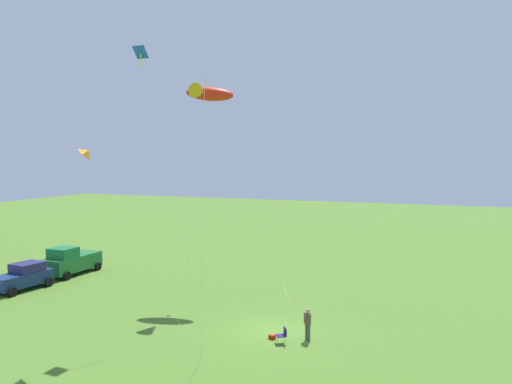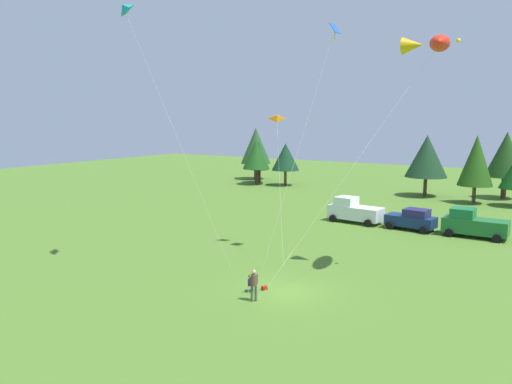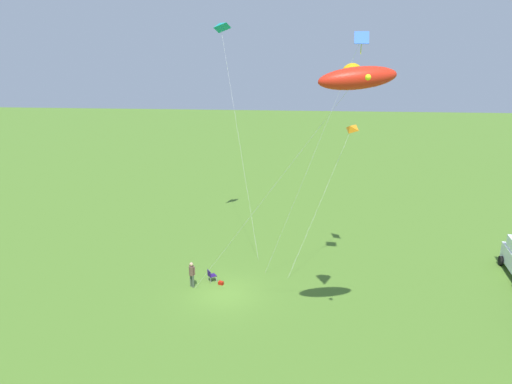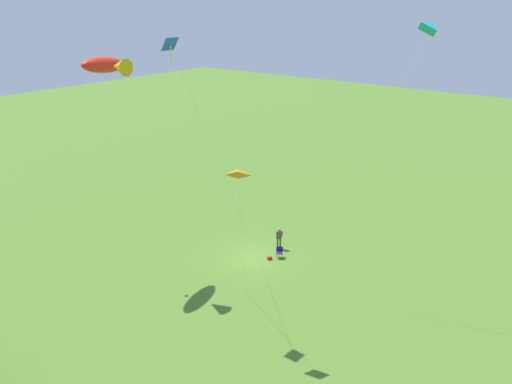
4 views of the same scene
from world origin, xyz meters
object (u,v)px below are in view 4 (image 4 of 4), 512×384
(backpack_on_grass, at_px, (269,258))
(kite_diamond_blue, at_px, (177,61))
(kite_delta_orange, at_px, (239,173))
(folding_chair, at_px, (279,251))
(kite_delta_teal, at_px, (432,28))
(kite_large_fish, at_px, (107,65))
(person_kite_flyer, at_px, (279,236))

(backpack_on_grass, relative_size, kite_diamond_blue, 0.02)
(kite_diamond_blue, relative_size, kite_delta_orange, 1.58)
(folding_chair, xyz_separation_m, backpack_on_grass, (0.38, 0.72, -0.38))
(folding_chair, height_order, kite_delta_orange, kite_delta_orange)
(folding_chair, bearing_deg, kite_delta_teal, 59.42)
(kite_delta_teal, bearing_deg, kite_large_fish, 26.97)
(backpack_on_grass, bearing_deg, kite_large_fish, 46.12)
(folding_chair, height_order, backpack_on_grass, folding_chair)
(backpack_on_grass, xyz_separation_m, kite_delta_teal, (-9.45, -1.13, 16.13))
(backpack_on_grass, relative_size, kite_delta_orange, 0.03)
(kite_large_fish, bearing_deg, backpack_on_grass, -133.88)
(person_kite_flyer, xyz_separation_m, kite_diamond_blue, (-0.19, 9.66, 13.68))
(kite_diamond_blue, distance_m, kite_delta_teal, 13.31)
(person_kite_flyer, height_order, kite_diamond_blue, kite_diamond_blue)
(kite_delta_teal, relative_size, kite_delta_orange, 1.66)
(person_kite_flyer, xyz_separation_m, kite_delta_teal, (-9.90, 0.69, 15.22))
(person_kite_flyer, height_order, kite_large_fish, kite_large_fish)
(kite_large_fish, bearing_deg, kite_delta_orange, 174.65)
(person_kite_flyer, xyz_separation_m, folding_chair, (-0.83, 1.10, -0.53))
(kite_diamond_blue, xyz_separation_m, kite_delta_teal, (-9.71, -8.98, 1.54))
(kite_large_fish, height_order, kite_diamond_blue, kite_diamond_blue)
(kite_large_fish, distance_m, kite_delta_teal, 18.52)
(folding_chair, bearing_deg, kite_large_fish, -75.87)
(kite_large_fish, relative_size, kite_delta_orange, 1.45)
(backpack_on_grass, height_order, kite_diamond_blue, kite_diamond_blue)
(person_kite_flyer, relative_size, kite_diamond_blue, 0.11)
(backpack_on_grass, bearing_deg, folding_chair, -117.69)
(person_kite_flyer, height_order, folding_chair, person_kite_flyer)
(folding_chair, bearing_deg, backpack_on_grass, -60.88)
(kite_large_fish, bearing_deg, kite_delta_teal, -153.03)
(backpack_on_grass, bearing_deg, person_kite_flyer, -76.05)
(kite_diamond_blue, height_order, kite_delta_orange, kite_diamond_blue)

